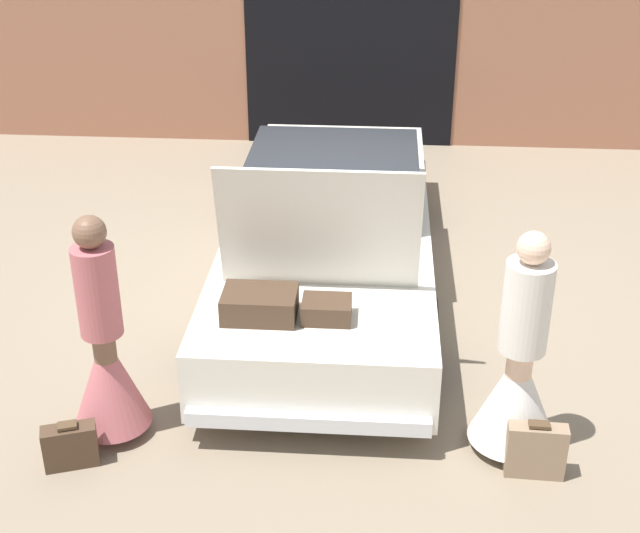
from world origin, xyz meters
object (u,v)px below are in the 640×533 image
(person_right, at_px, (518,376))
(suitcase_beside_right_person, at_px, (536,450))
(person_left, at_px, (106,359))
(suitcase_beside_left_person, at_px, (70,446))
(car, at_px, (331,230))

(person_right, bearing_deg, suitcase_beside_right_person, -159.95)
(person_left, height_order, suitcase_beside_left_person, person_left)
(car, distance_m, person_left, 2.87)
(car, bearing_deg, suitcase_beside_right_person, -59.93)
(car, height_order, suitcase_beside_right_person, car)
(suitcase_beside_left_person, distance_m, suitcase_beside_right_person, 3.24)
(car, bearing_deg, suitcase_beside_left_person, -119.81)
(person_left, xyz_separation_m, person_right, (2.93, 0.03, -0.02))
(car, bearing_deg, person_right, -59.03)
(person_left, bearing_deg, person_right, 83.95)
(person_right, distance_m, suitcase_beside_left_person, 3.18)
(suitcase_beside_left_person, relative_size, suitcase_beside_right_person, 0.92)
(person_right, bearing_deg, person_left, 88.41)
(suitcase_beside_right_person, bearing_deg, car, 120.07)
(car, height_order, suitcase_beside_left_person, car)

